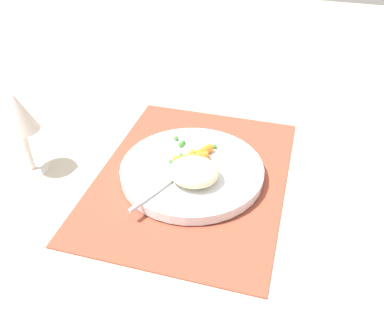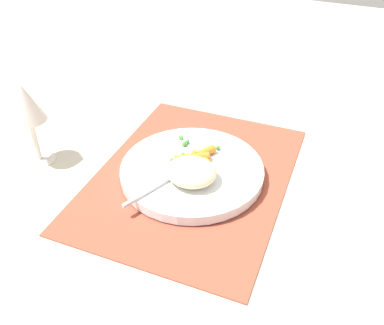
{
  "view_description": "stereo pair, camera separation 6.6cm",
  "coord_description": "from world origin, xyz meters",
  "px_view_note": "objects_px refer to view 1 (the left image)",
  "views": [
    {
      "loc": [
        -0.6,
        -0.17,
        0.51
      ],
      "look_at": [
        0.0,
        0.0,
        0.04
      ],
      "focal_mm": 39.95,
      "sensor_mm": 36.0,
      "label": 1
    },
    {
      "loc": [
        -0.58,
        -0.23,
        0.51
      ],
      "look_at": [
        0.0,
        0.0,
        0.04
      ],
      "focal_mm": 39.95,
      "sensor_mm": 36.0,
      "label": 2
    }
  ],
  "objects_px": {
    "carrot_portion": "(197,156)",
    "wine_glass": "(18,115)",
    "plate": "(192,171)",
    "rice_mound": "(194,172)",
    "fork": "(179,175)"
  },
  "relations": [
    {
      "from": "plate",
      "to": "rice_mound",
      "type": "xyz_separation_m",
      "value": [
        -0.04,
        -0.01,
        0.03
      ]
    },
    {
      "from": "carrot_portion",
      "to": "fork",
      "type": "bearing_deg",
      "value": 163.02
    },
    {
      "from": "fork",
      "to": "wine_glass",
      "type": "relative_size",
      "value": 1.14
    },
    {
      "from": "carrot_portion",
      "to": "wine_glass",
      "type": "height_order",
      "value": "wine_glass"
    },
    {
      "from": "rice_mound",
      "to": "fork",
      "type": "distance_m",
      "value": 0.03
    },
    {
      "from": "rice_mound",
      "to": "fork",
      "type": "height_order",
      "value": "rice_mound"
    },
    {
      "from": "carrot_portion",
      "to": "fork",
      "type": "relative_size",
      "value": 0.37
    },
    {
      "from": "fork",
      "to": "rice_mound",
      "type": "bearing_deg",
      "value": -97.49
    },
    {
      "from": "carrot_portion",
      "to": "wine_glass",
      "type": "xyz_separation_m",
      "value": [
        -0.08,
        0.31,
        0.09
      ]
    },
    {
      "from": "fork",
      "to": "plate",
      "type": "bearing_deg",
      "value": -24.16
    },
    {
      "from": "carrot_portion",
      "to": "wine_glass",
      "type": "relative_size",
      "value": 0.42
    },
    {
      "from": "rice_mound",
      "to": "wine_glass",
      "type": "xyz_separation_m",
      "value": [
        -0.02,
        0.32,
        0.08
      ]
    },
    {
      "from": "plate",
      "to": "wine_glass",
      "type": "height_order",
      "value": "wine_glass"
    },
    {
      "from": "plate",
      "to": "fork",
      "type": "height_order",
      "value": "fork"
    },
    {
      "from": "wine_glass",
      "to": "plate",
      "type": "bearing_deg",
      "value": -78.87
    }
  ]
}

